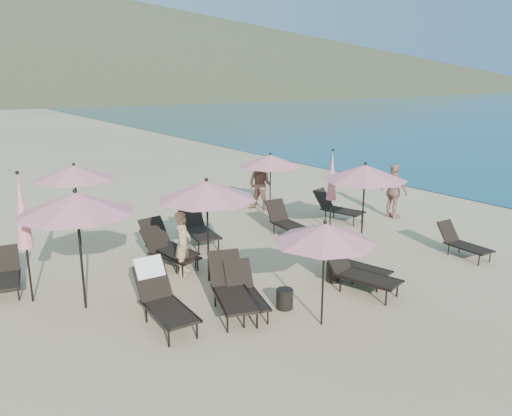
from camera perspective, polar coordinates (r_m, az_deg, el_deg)
ground at (r=11.54m, az=9.43°, el=-9.07°), size 800.00×800.00×0.00m
volcanic_headland at (r=320.71m, az=-21.59°, el=17.69°), size 690.00×690.00×55.00m
lounger_0 at (r=9.89m, az=-10.70°, el=-9.90°), size 0.73×1.84×1.13m
lounger_1 at (r=10.25m, az=-1.26°, el=-9.51°), size 1.00×1.63×0.88m
lounger_2 at (r=10.20m, az=-2.80°, el=-9.15°), size 1.24×1.95×1.05m
lounger_3 at (r=11.91m, az=10.74°, el=-5.82°), size 0.98×1.74×1.03m
lounger_4 at (r=11.33m, az=11.10°, el=-6.65°), size 1.12×1.91×1.13m
lounger_5 at (r=14.29m, az=22.50°, el=-3.62°), size 0.63×1.49×0.84m
lounger_6 at (r=12.47m, az=-26.66°, el=-6.67°), size 0.84×1.57×0.86m
lounger_7 at (r=12.97m, az=-10.18°, el=-4.09°), size 0.93×1.88×1.03m
lounger_8 at (r=12.64m, az=-9.98°, el=-4.83°), size 1.06×1.72×0.93m
lounger_9 at (r=14.26m, az=-6.69°, el=-2.20°), size 0.95×1.90×1.05m
lounger_10 at (r=14.95m, az=3.46°, el=-1.47°), size 0.79×1.73×0.96m
lounger_11 at (r=16.70m, az=9.21°, el=0.12°), size 1.07×1.81×0.98m
umbrella_open_0 at (r=10.36m, az=-19.88°, el=0.52°), size 2.35×2.35×2.52m
umbrella_open_1 at (r=11.18m, az=-5.65°, el=2.02°), size 2.28×2.28×2.46m
umbrella_open_2 at (r=13.60m, az=12.36°, el=3.98°), size 2.27×2.27×2.44m
umbrella_open_3 at (r=14.50m, az=-20.07°, el=3.81°), size 2.20×2.20×2.37m
umbrella_open_4 at (r=16.31m, az=1.65°, el=5.43°), size 2.08×2.08×2.24m
umbrella_open_5 at (r=9.25m, az=7.86°, el=-2.85°), size 1.94×1.94×2.09m
umbrella_closed_0 at (r=14.70m, az=8.67°, el=3.62°), size 0.31×0.31×2.63m
umbrella_closed_1 at (r=11.17m, az=-25.18°, el=-0.46°), size 0.33×0.33×2.82m
side_table_0 at (r=10.42m, az=3.29°, el=-10.32°), size 0.35×0.35×0.42m
side_table_1 at (r=11.84m, az=8.89°, el=-7.24°), size 0.36×0.36×0.45m
beachgoer_a at (r=12.07m, az=-8.35°, el=-3.99°), size 0.66×0.67×1.55m
beachgoer_b at (r=17.68m, az=0.44°, el=2.66°), size 1.01×1.10×1.84m
beachgoer_c at (r=17.31m, az=15.49°, el=1.88°), size 0.50×1.10×1.85m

